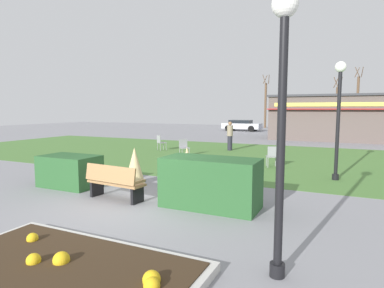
% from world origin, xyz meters
% --- Properties ---
extents(ground_plane, '(80.00, 80.00, 0.00)m').
position_xyz_m(ground_plane, '(0.00, 0.00, 0.00)').
color(ground_plane, gray).
extents(lawn_patch, '(36.00, 12.00, 0.01)m').
position_xyz_m(lawn_patch, '(0.00, 9.27, 0.00)').
color(lawn_patch, '#4C7A38').
rests_on(lawn_patch, ground_plane).
extents(flower_bed, '(4.07, 2.14, 0.31)m').
position_xyz_m(flower_bed, '(1.19, -3.28, 0.09)').
color(flower_bed, beige).
rests_on(flower_bed, ground_plane).
extents(park_bench, '(1.74, 0.68, 0.95)m').
position_xyz_m(park_bench, '(-0.68, 0.20, 0.48)').
color(park_bench, '#9E7547').
rests_on(park_bench, ground_plane).
extents(hedge_left, '(1.80, 1.10, 0.98)m').
position_xyz_m(hedge_left, '(-2.92, 0.82, 0.49)').
color(hedge_left, '#28562B').
rests_on(hedge_left, ground_plane).
extents(hedge_right, '(2.37, 1.10, 1.23)m').
position_xyz_m(hedge_right, '(1.88, 0.68, 0.62)').
color(hedge_right, '#28562B').
rests_on(hedge_right, ground_plane).
extents(ornamental_grass_behind_left, '(0.69, 0.69, 1.36)m').
position_xyz_m(ornamental_grass_behind_left, '(0.77, 1.63, 0.68)').
color(ornamental_grass_behind_left, '#D1BC7F').
rests_on(ornamental_grass_behind_left, ground_plane).
extents(ornamental_grass_behind_right, '(0.67, 0.67, 1.19)m').
position_xyz_m(ornamental_grass_behind_right, '(-1.27, 1.95, 0.60)').
color(ornamental_grass_behind_right, '#D1BC7F').
rests_on(ornamental_grass_behind_right, ground_plane).
extents(lamppost_near, '(0.36, 0.36, 3.99)m').
position_xyz_m(lamppost_near, '(4.01, -2.00, 2.52)').
color(lamppost_near, black).
rests_on(lamppost_near, ground_plane).
extents(lamppost_mid, '(0.36, 0.36, 3.99)m').
position_xyz_m(lamppost_mid, '(4.60, 5.39, 2.52)').
color(lamppost_mid, black).
rests_on(lamppost_mid, ground_plane).
extents(trash_bin, '(0.52, 0.52, 0.89)m').
position_xyz_m(trash_bin, '(-3.38, 1.49, 0.44)').
color(trash_bin, '#2D4233').
rests_on(trash_bin, ground_plane).
extents(food_kiosk, '(9.49, 5.49, 3.51)m').
position_xyz_m(food_kiosk, '(3.96, 21.41, 1.76)').
color(food_kiosk, '#594C47').
rests_on(food_kiosk, ground_plane).
extents(cafe_chair_west, '(0.57, 0.57, 0.89)m').
position_xyz_m(cafe_chair_west, '(2.16, 6.85, 0.53)').
color(cafe_chair_west, gray).
rests_on(cafe_chair_west, ground_plane).
extents(cafe_chair_center, '(0.62, 0.62, 0.89)m').
position_xyz_m(cafe_chair_center, '(-2.57, 8.09, 0.53)').
color(cafe_chair_center, gray).
rests_on(cafe_chair_center, ground_plane).
extents(cafe_chair_north, '(0.61, 0.61, 0.89)m').
position_xyz_m(cafe_chair_north, '(-4.91, 9.68, 0.53)').
color(cafe_chair_north, gray).
rests_on(cafe_chair_north, ground_plane).
extents(person_strolling, '(0.34, 0.34, 1.69)m').
position_xyz_m(person_strolling, '(-1.24, 11.44, 0.86)').
color(person_strolling, '#23232D').
rests_on(person_strolling, ground_plane).
extents(parked_car_west_slot, '(4.22, 2.10, 1.20)m').
position_xyz_m(parked_car_west_slot, '(-5.52, 28.18, 0.64)').
color(parked_car_west_slot, '#B7BABF').
rests_on(parked_car_west_slot, ground_plane).
extents(parked_car_center_slot, '(4.24, 2.14, 1.20)m').
position_xyz_m(parked_car_center_slot, '(0.02, 28.18, 0.64)').
color(parked_car_center_slot, navy).
rests_on(parked_car_center_slot, ground_plane).
extents(parked_car_east_slot, '(4.28, 2.21, 1.20)m').
position_xyz_m(parked_car_east_slot, '(4.73, 28.18, 0.64)').
color(parked_car_east_slot, maroon).
rests_on(parked_car_east_slot, ground_plane).
extents(tree_left_bg, '(0.91, 0.96, 6.74)m').
position_xyz_m(tree_left_bg, '(-4.49, 35.20, 3.00)').
color(tree_left_bg, brown).
rests_on(tree_left_bg, ground_plane).
extents(tree_right_bg, '(0.91, 0.96, 5.83)m').
position_xyz_m(tree_right_bg, '(3.94, 32.05, 2.55)').
color(tree_right_bg, brown).
rests_on(tree_right_bg, ground_plane).
extents(tree_center_bg, '(0.91, 0.96, 7.13)m').
position_xyz_m(tree_center_bg, '(6.01, 35.15, 3.20)').
color(tree_center_bg, brown).
rests_on(tree_center_bg, ground_plane).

